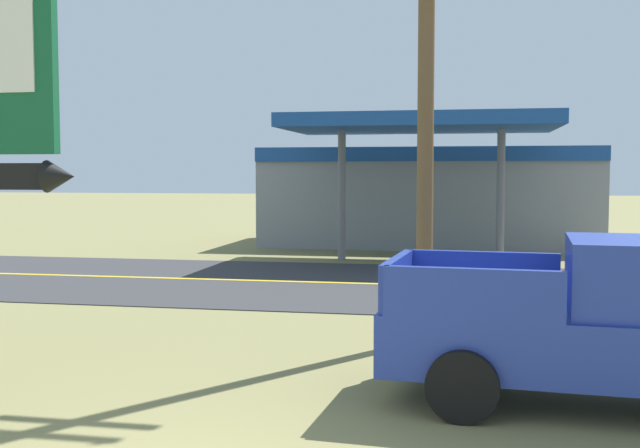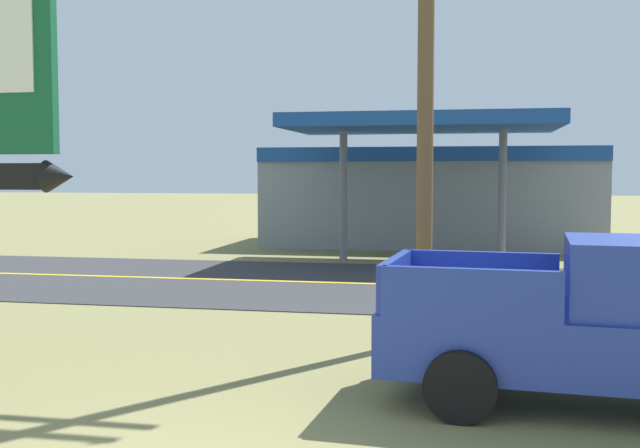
% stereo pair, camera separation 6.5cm
% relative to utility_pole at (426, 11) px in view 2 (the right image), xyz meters
% --- Properties ---
extents(road_asphalt, '(140.00, 8.00, 0.02)m').
position_rel_utility_pole_xyz_m(road_asphalt, '(-1.91, 6.06, -5.23)').
color(road_asphalt, '#333335').
rests_on(road_asphalt, ground).
extents(road_centre_line, '(126.00, 0.20, 0.01)m').
position_rel_utility_pole_xyz_m(road_centre_line, '(-1.91, 6.06, -5.22)').
color(road_centre_line, gold).
rests_on(road_centre_line, road_asphalt).
extents(utility_pole, '(2.09, 0.26, 9.81)m').
position_rel_utility_pole_xyz_m(utility_pole, '(0.00, 0.00, 0.00)').
color(utility_pole, brown).
rests_on(utility_pole, ground).
extents(gas_station, '(12.00, 11.50, 4.40)m').
position_rel_utility_pole_xyz_m(gas_station, '(-0.76, 16.81, -3.30)').
color(gas_station, gray).
rests_on(gas_station, ground).
extents(pickup_blue_parked_on_lawn, '(5.34, 2.55, 1.96)m').
position_rel_utility_pole_xyz_m(pickup_blue_parked_on_lawn, '(2.39, -3.12, -4.28)').
color(pickup_blue_parked_on_lawn, '#233893').
rests_on(pickup_blue_parked_on_lawn, ground).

